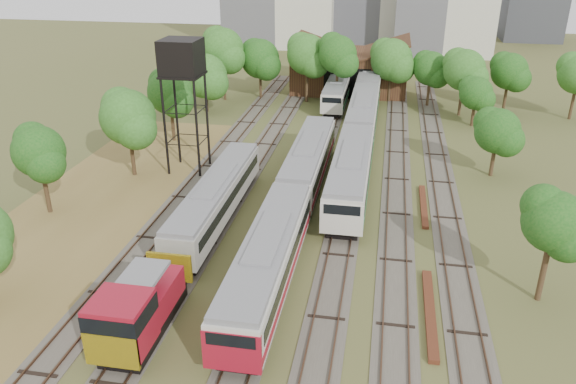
% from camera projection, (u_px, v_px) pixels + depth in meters
% --- Properties ---
extents(ground, '(240.00, 240.00, 0.00)m').
position_uv_depth(ground, '(283.00, 350.00, 30.42)').
color(ground, '#475123').
rests_on(ground, ground).
extents(dry_grass_patch, '(14.00, 60.00, 0.04)m').
position_uv_depth(dry_grass_patch, '(59.00, 247.00, 40.49)').
color(dry_grass_patch, brown).
rests_on(dry_grass_patch, ground).
extents(tracks, '(24.60, 80.00, 0.19)m').
position_uv_depth(tracks, '(325.00, 174.00, 52.91)').
color(tracks, '#4C473D').
rests_on(tracks, ground).
extents(railcar_red_set, '(3.00, 34.58, 3.72)m').
position_uv_depth(railcar_red_set, '(292.00, 203.00, 42.74)').
color(railcar_red_set, black).
rests_on(railcar_red_set, ground).
extents(railcar_green_set, '(3.15, 52.08, 3.90)m').
position_uv_depth(railcar_green_set, '(363.00, 116.00, 63.23)').
color(railcar_green_set, black).
rests_on(railcar_green_set, ground).
extents(railcar_rear, '(2.79, 16.08, 3.44)m').
position_uv_depth(railcar_rear, '(338.00, 90.00, 75.04)').
color(railcar_rear, black).
rests_on(railcar_rear, ground).
extents(shunter_locomotive, '(2.92, 8.10, 3.83)m').
position_uv_depth(shunter_locomotive, '(136.00, 312.00, 30.46)').
color(shunter_locomotive, black).
rests_on(shunter_locomotive, ground).
extents(old_grey_coach, '(2.72, 18.00, 3.35)m').
position_uv_depth(old_grey_coach, '(217.00, 198.00, 43.86)').
color(old_grey_coach, black).
rests_on(old_grey_coach, ground).
extents(water_tower, '(3.56, 3.56, 12.31)m').
position_uv_depth(water_tower, '(182.00, 61.00, 49.91)').
color(water_tower, black).
rests_on(water_tower, ground).
extents(rail_pile_near, '(0.59, 8.82, 0.29)m').
position_uv_depth(rail_pile_near, '(430.00, 312.00, 33.27)').
color(rail_pile_near, '#5B2C1A').
rests_on(rail_pile_near, ground).
extents(rail_pile_far, '(0.50, 7.97, 0.26)m').
position_uv_depth(rail_pile_far, '(424.00, 206.00, 46.50)').
color(rail_pile_far, '#5B2C1A').
rests_on(rail_pile_far, ground).
extents(maintenance_shed, '(16.45, 11.55, 7.58)m').
position_uv_depth(maintenance_shed, '(350.00, 70.00, 81.32)').
color(maintenance_shed, '#3D2316').
rests_on(maintenance_shed, ground).
extents(tree_band_left, '(8.65, 57.49, 8.25)m').
position_uv_depth(tree_band_left, '(125.00, 119.00, 51.56)').
color(tree_band_left, '#382616').
rests_on(tree_band_left, ground).
extents(tree_band_far, '(49.54, 10.40, 9.67)m').
position_uv_depth(tree_band_far, '(367.00, 61.00, 72.39)').
color(tree_band_far, '#382616').
rests_on(tree_band_far, ground).
extents(tree_band_right, '(4.12, 39.52, 7.24)m').
position_uv_depth(tree_band_right, '(499.00, 132.00, 50.22)').
color(tree_band_right, '#382616').
rests_on(tree_band_right, ground).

